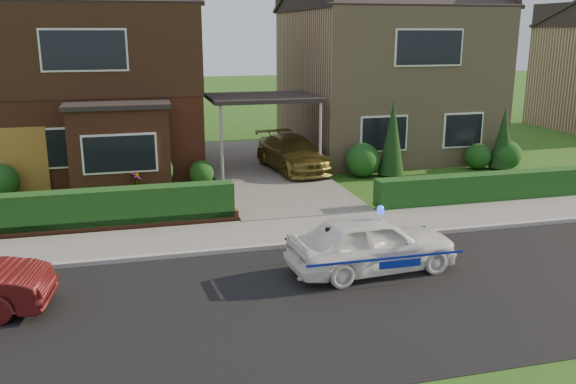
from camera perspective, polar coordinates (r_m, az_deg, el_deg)
name	(u,v)px	position (r m, az deg, el deg)	size (l,w,h in m)	color
ground	(385,295)	(12.15, 9.06, -9.47)	(120.00, 120.00, 0.00)	#235015
road	(385,295)	(12.15, 9.06, -9.47)	(60.00, 6.00, 0.02)	black
kerb	(334,241)	(14.76, 4.35, -4.61)	(60.00, 0.16, 0.12)	#9E9993
sidewalk	(321,228)	(15.71, 3.11, -3.42)	(60.00, 2.00, 0.10)	slate
driveway	(263,171)	(22.14, -2.32, 2.02)	(3.80, 12.00, 0.12)	#666059
house_left	(92,63)	(24.06, -17.84, 11.39)	(7.50, 9.53, 7.25)	brown
house_right	(383,63)	(26.27, 8.85, 11.82)	(7.50, 8.06, 7.25)	#9E8360
carport_link	(263,99)	(21.67, -2.36, 8.70)	(3.80, 3.00, 2.77)	black
garage_door	(10,162)	(20.76, -24.54, 2.61)	(2.20, 0.10, 2.10)	#8C5C1E
dwarf_wall	(87,227)	(16.17, -18.28, -3.16)	(7.70, 0.25, 0.36)	brown
hedge_left	(88,232)	(16.37, -18.20, -3.60)	(7.50, 0.55, 0.90)	#113613
hedge_right	(493,202)	(19.27, 18.60, -0.89)	(7.50, 0.55, 0.80)	#113613
shrub_left_far	(1,181)	(20.47, -25.28, 0.90)	(1.08, 1.08, 1.08)	#113613
shrub_left_mid	(152,171)	(19.88, -12.60, 1.96)	(1.32, 1.32, 1.32)	#113613
shrub_left_near	(201,173)	(20.33, -8.10, 1.77)	(0.84, 0.84, 0.84)	#113613
shrub_right_near	(363,160)	(21.45, 6.99, 2.98)	(1.20, 1.20, 1.20)	#113613
shrub_right_mid	(478,156)	(23.62, 17.35, 3.20)	(0.96, 0.96, 0.96)	#113613
shrub_right_far	(507,155)	(23.90, 19.77, 3.28)	(1.08, 1.08, 1.08)	#113613
conifer_a	(392,140)	(21.52, 9.73, 4.81)	(0.90, 0.90, 2.60)	black
conifer_b	(503,140)	(23.69, 19.49, 4.59)	(0.90, 0.90, 2.20)	black
police_car	(372,244)	(13.02, 7.86, -4.82)	(3.33, 3.73, 1.40)	white
driveway_car	(292,153)	(21.91, 0.41, 3.67)	(1.69, 4.15, 1.20)	olive
potted_plant_a	(125,182)	(19.63, -14.97, 0.92)	(0.44, 0.30, 0.83)	gray
potted_plant_b	(210,197)	(17.52, -7.28, -0.50)	(0.41, 0.33, 0.74)	gray
potted_plant_c	(136,186)	(19.03, -13.99, 0.57)	(0.47, 0.47, 0.84)	gray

